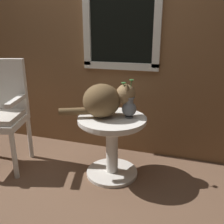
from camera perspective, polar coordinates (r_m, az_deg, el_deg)
The scene contains 5 objects.
ground_plane at distance 2.23m, azimuth -7.60°, elevation -16.40°, with size 6.00×6.00×0.00m, color brown.
back_wall at distance 2.55m, azimuth -0.90°, elevation 19.25°, with size 4.00×0.07×2.60m.
wicker_side_table at distance 2.18m, azimuth 0.00°, elevation -5.65°, with size 0.60×0.60×0.56m.
cat at distance 2.09m, azimuth -1.76°, elevation 2.82°, with size 0.62×0.40×0.30m.
pewter_vase_with_ivy at distance 2.10m, azimuth 4.00°, elevation 1.16°, with size 0.14×0.13×0.32m.
Camera 1 is at (0.83, -1.64, 1.27)m, focal length 39.26 mm.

